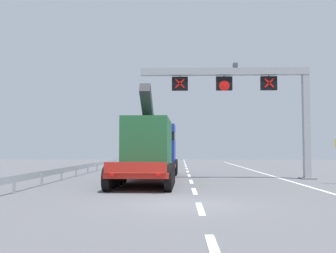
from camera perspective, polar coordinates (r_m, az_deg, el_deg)
name	(u,v)px	position (r m, az deg, el deg)	size (l,w,h in m)	color
ground	(185,204)	(13.37, 2.57, -11.38)	(112.00, 112.00, 0.00)	#5B5B60
lane_markings	(187,168)	(37.31, 2.77, -6.21)	(0.20, 62.65, 0.01)	silver
edge_line_right	(279,178)	(26.09, 16.06, -7.32)	(0.20, 63.00, 0.01)	silver
overhead_lane_gantry	(249,90)	(25.11, 11.83, 5.32)	(10.89, 0.90, 7.33)	#9EA0A5
heavy_haul_truck_red	(153,147)	(24.43, -2.29, -3.07)	(3.21, 14.10, 5.30)	red
guardrail_left	(87,166)	(29.89, -11.85, -5.78)	(0.13, 35.58, 0.76)	#999EA3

